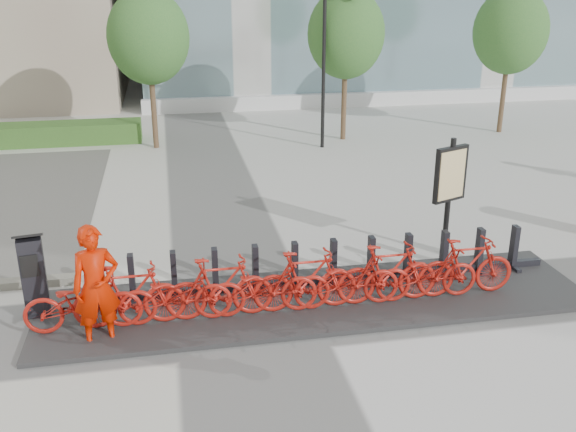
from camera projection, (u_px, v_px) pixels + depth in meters
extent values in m
plane|color=silver|center=(247.00, 317.00, 10.82)|extent=(120.00, 120.00, 0.00)
cube|color=#2F5025|center=(52.00, 134.00, 21.96)|extent=(6.00, 1.20, 0.70)
cylinder|color=brown|center=(153.00, 103.00, 21.07)|extent=(0.18, 0.18, 3.00)
ellipsoid|color=#2F672B|center=(148.00, 37.00, 20.34)|extent=(2.60, 2.60, 2.99)
cylinder|color=brown|center=(344.00, 97.00, 22.22)|extent=(0.18, 0.18, 3.00)
ellipsoid|color=#2F672B|center=(346.00, 34.00, 21.48)|extent=(2.60, 2.60, 2.99)
cylinder|color=brown|center=(504.00, 91.00, 23.28)|extent=(0.18, 0.18, 3.00)
ellipsoid|color=#2F672B|center=(511.00, 31.00, 22.55)|extent=(2.60, 2.60, 2.99)
cylinder|color=black|center=(324.00, 72.00, 20.77)|extent=(0.12, 0.12, 5.00)
cube|color=#2F2F2F|center=(317.00, 300.00, 11.31)|extent=(9.60, 2.40, 0.08)
imported|color=#AC1A10|center=(83.00, 302.00, 10.11)|extent=(1.84, 0.64, 0.97)
imported|color=#AC1A10|center=(129.00, 295.00, 10.22)|extent=(1.78, 0.50, 1.07)
imported|color=#AC1A10|center=(175.00, 294.00, 10.37)|extent=(1.84, 0.64, 0.97)
imported|color=#AC1A10|center=(219.00, 288.00, 10.48)|extent=(1.78, 0.50, 1.07)
imported|color=#AC1A10|center=(263.00, 287.00, 10.62)|extent=(1.84, 0.64, 0.97)
imported|color=#AC1A10|center=(305.00, 280.00, 10.73)|extent=(1.78, 0.50, 1.07)
imported|color=#AC1A10|center=(347.00, 280.00, 10.88)|extent=(1.84, 0.64, 0.97)
imported|color=#AC1A10|center=(387.00, 273.00, 10.99)|extent=(1.78, 0.50, 1.07)
imported|color=#AC1A10|center=(427.00, 273.00, 11.13)|extent=(1.84, 0.64, 0.97)
imported|color=#AC1A10|center=(466.00, 267.00, 11.24)|extent=(1.78, 0.50, 1.07)
cube|color=black|center=(34.00, 277.00, 10.53)|extent=(0.43, 0.38, 1.37)
cube|color=black|center=(28.00, 236.00, 10.27)|extent=(0.51, 0.45, 0.17)
cube|color=black|center=(30.00, 266.00, 10.27)|extent=(0.27, 0.06, 0.38)
imported|color=red|center=(96.00, 287.00, 9.71)|extent=(0.80, 0.62, 1.96)
cylinder|color=black|center=(448.00, 198.00, 12.85)|extent=(0.11, 0.11, 2.45)
cube|color=black|center=(451.00, 174.00, 12.67)|extent=(0.78, 0.41, 1.11)
cube|color=#EACF88|center=(452.00, 175.00, 12.61)|extent=(0.64, 0.29, 0.98)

